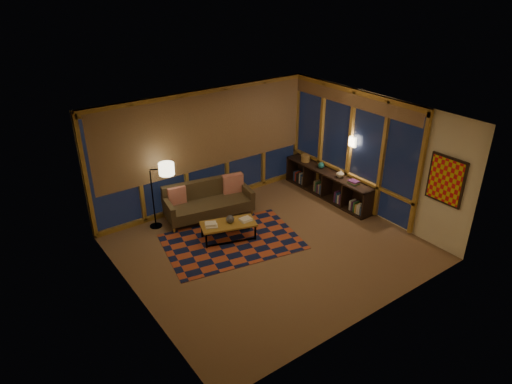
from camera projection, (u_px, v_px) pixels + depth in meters
floor at (270, 248)px, 9.13m from camera, size 5.50×5.00×0.01m
ceiling at (273, 117)px, 7.93m from camera, size 5.50×5.00×0.01m
walls at (271, 187)px, 8.53m from camera, size 5.51×5.01×2.70m
window_wall_back at (206, 149)px, 10.29m from camera, size 5.30×0.16×2.60m
window_wall_right at (349, 148)px, 10.37m from camera, size 0.16×3.70×2.60m
wall_art at (446, 180)px, 8.56m from camera, size 0.06×0.74×0.94m
wall_sconce at (353, 142)px, 10.14m from camera, size 0.12×0.18×0.22m
sofa at (209, 201)px, 10.08m from camera, size 2.01×1.10×0.78m
pillow_left at (177, 195)px, 9.90m from camera, size 0.41×0.18×0.40m
pillow_right at (233, 183)px, 10.40m from camera, size 0.49×0.26×0.47m
area_rug at (232, 242)px, 9.32m from camera, size 2.97×2.26×0.01m
coffee_table at (228, 231)px, 9.35m from camera, size 1.21×0.83×0.37m
book_stack_a at (211, 225)px, 9.15m from camera, size 0.32×0.30×0.07m
book_stack_b at (246, 219)px, 9.36m from camera, size 0.26×0.21×0.05m
ceramic_pot at (230, 219)px, 9.26m from camera, size 0.17×0.17×0.17m
floor_lamp at (153, 196)px, 9.56m from camera, size 0.58×0.51×1.47m
bookshelf at (327, 184)px, 11.01m from camera, size 0.40×2.64×0.66m
basket at (305, 158)px, 11.40m from camera, size 0.27×0.27×0.16m
teal_bowl at (321, 165)px, 11.02m from camera, size 0.20×0.20×0.16m
vase at (340, 173)px, 10.54m from camera, size 0.20×0.20×0.19m
shelf_book_stack at (354, 182)px, 10.26m from camera, size 0.19×0.24×0.06m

